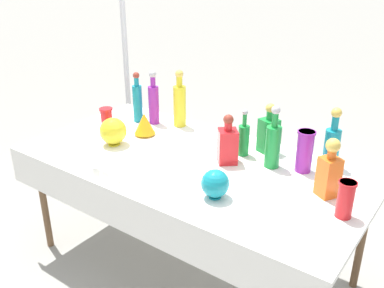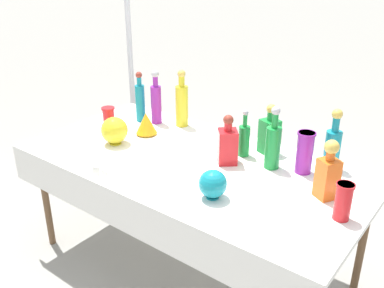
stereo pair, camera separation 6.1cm
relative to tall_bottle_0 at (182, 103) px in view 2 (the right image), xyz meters
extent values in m
plane|color=gray|center=(0.39, -0.39, -0.92)|extent=(40.00, 40.00, 0.00)
cube|color=white|center=(0.39, -0.39, -0.18)|extent=(2.03, 1.04, 0.03)
cube|color=white|center=(0.39, -0.91, -0.28)|extent=(2.03, 0.01, 0.23)
cylinder|color=brown|center=(-0.53, -0.81, -0.56)|extent=(0.04, 0.04, 0.73)
cylinder|color=brown|center=(-0.53, 0.03, -0.56)|extent=(0.04, 0.04, 0.73)
cylinder|color=brown|center=(1.30, 0.03, -0.56)|extent=(0.04, 0.04, 0.73)
cylinder|color=yellow|center=(0.00, 0.00, -0.02)|extent=(0.09, 0.09, 0.28)
cylinder|color=yellow|center=(0.00, 0.00, 0.15)|extent=(0.04, 0.04, 0.07)
sphere|color=gold|center=(0.00, 0.00, 0.20)|extent=(0.05, 0.05, 0.05)
cylinder|color=teal|center=(1.06, 0.00, -0.06)|extent=(0.09, 0.09, 0.22)
cylinder|color=teal|center=(1.06, 0.00, 0.10)|extent=(0.04, 0.04, 0.08)
sphere|color=gold|center=(1.06, 0.00, 0.15)|extent=(0.06, 0.06, 0.06)
cylinder|color=#198C38|center=(0.80, -0.19, -0.05)|extent=(0.08, 0.08, 0.24)
cylinder|color=#198C38|center=(0.80, -0.19, 0.11)|extent=(0.03, 0.03, 0.08)
sphere|color=#B2B2B7|center=(0.80, -0.19, 0.17)|extent=(0.05, 0.05, 0.05)
cylinder|color=purple|center=(-0.18, -0.07, -0.03)|extent=(0.07, 0.07, 0.27)
cylinder|color=purple|center=(-0.18, -0.07, 0.14)|extent=(0.04, 0.04, 0.07)
sphere|color=#B2B2B7|center=(-0.18, -0.07, 0.19)|extent=(0.05, 0.05, 0.05)
cylinder|color=teal|center=(-0.29, -0.11, -0.03)|extent=(0.07, 0.07, 0.26)
cylinder|color=teal|center=(-0.29, -0.11, 0.13)|extent=(0.03, 0.03, 0.06)
sphere|color=maroon|center=(-0.29, -0.11, 0.17)|extent=(0.04, 0.04, 0.04)
cylinder|color=#198C38|center=(0.59, -0.15, -0.07)|extent=(0.07, 0.07, 0.18)
cylinder|color=#198C38|center=(0.59, -0.15, 0.06)|extent=(0.02, 0.02, 0.08)
sphere|color=#B2B2B7|center=(0.59, -0.15, 0.10)|extent=(0.03, 0.03, 0.03)
cube|color=red|center=(0.57, -0.30, -0.07)|extent=(0.15, 0.15, 0.20)
cylinder|color=red|center=(0.57, -0.30, 0.06)|extent=(0.04, 0.04, 0.05)
sphere|color=maroon|center=(0.57, -0.30, 0.10)|extent=(0.06, 0.06, 0.06)
cube|color=#198C38|center=(0.69, -0.03, -0.06)|extent=(0.13, 0.13, 0.21)
cylinder|color=#198C38|center=(0.69, -0.03, 0.07)|extent=(0.04, 0.04, 0.05)
sphere|color=gold|center=(0.69, -0.03, 0.11)|extent=(0.06, 0.06, 0.06)
cube|color=orange|center=(1.16, -0.32, -0.06)|extent=(0.12, 0.12, 0.20)
cylinder|color=orange|center=(1.16, -0.32, 0.06)|extent=(0.04, 0.04, 0.05)
sphere|color=gold|center=(1.16, -0.32, 0.11)|extent=(0.07, 0.07, 0.07)
cylinder|color=red|center=(1.29, -0.46, -0.08)|extent=(0.07, 0.07, 0.18)
cylinder|color=red|center=(1.29, -0.46, 0.01)|extent=(0.08, 0.08, 0.01)
cylinder|color=red|center=(-0.29, -0.41, -0.07)|extent=(0.07, 0.07, 0.18)
cylinder|color=red|center=(-0.29, -0.41, 0.01)|extent=(0.09, 0.09, 0.01)
cylinder|color=purple|center=(0.96, -0.14, -0.05)|extent=(0.09, 0.09, 0.23)
cylinder|color=purple|center=(0.96, -0.14, 0.06)|extent=(0.10, 0.10, 0.01)
cylinder|color=orange|center=(-0.08, -0.27, -0.16)|extent=(0.08, 0.08, 0.01)
cone|color=orange|center=(-0.08, -0.27, -0.08)|extent=(0.14, 0.14, 0.14)
cylinder|color=yellow|center=(-0.14, -0.50, -0.16)|extent=(0.08, 0.08, 0.01)
sphere|color=yellow|center=(-0.14, -0.50, -0.07)|extent=(0.17, 0.17, 0.17)
cylinder|color=teal|center=(0.73, -0.66, -0.16)|extent=(0.06, 0.06, 0.01)
sphere|color=teal|center=(0.73, -0.66, -0.09)|extent=(0.14, 0.14, 0.14)
cube|color=white|center=(0.16, -0.86, -0.14)|extent=(0.05, 0.02, 0.05)
cube|color=white|center=(0.09, -0.86, -0.14)|extent=(0.05, 0.03, 0.05)
cube|color=white|center=(0.21, -0.83, -0.14)|extent=(0.06, 0.03, 0.04)
cylinder|color=silver|center=(-0.86, 0.37, 0.19)|extent=(0.04, 0.04, 2.22)
cylinder|color=#333338|center=(-0.86, 0.37, -0.90)|extent=(0.18, 0.18, 0.04)
camera|label=1|loc=(1.70, -2.20, 0.93)|focal=40.00mm
camera|label=2|loc=(1.75, -2.16, 0.93)|focal=40.00mm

